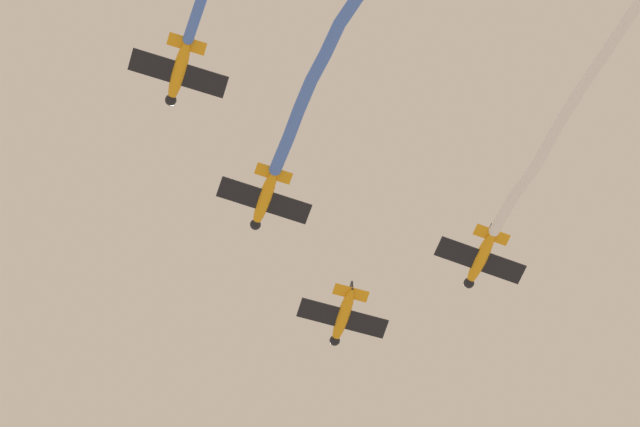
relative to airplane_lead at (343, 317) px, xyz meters
name	(u,v)px	position (x,y,z in m)	size (l,w,h in m)	color
airplane_lead	(343,317)	(0.00, 0.00, 0.00)	(5.31, 6.80, 1.74)	orange
airplane_left_wing	(264,199)	(10.68, -3.64, 0.00)	(5.37, 6.70, 1.74)	orange
smoke_trail_left_wing	(313,83)	(18.70, 1.67, -0.48)	(12.37, 9.33, 1.82)	#4C75DB
airplane_right_wing	(480,259)	(2.50, 11.00, 0.30)	(5.44, 6.64, 1.74)	orange
smoke_trail_right_wing	(606,59)	(15.91, 21.98, 0.44)	(22.53, 21.05, 1.51)	white
airplane_slot	(179,72)	(21.36, -7.28, -0.30)	(5.31, 6.75, 1.74)	orange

